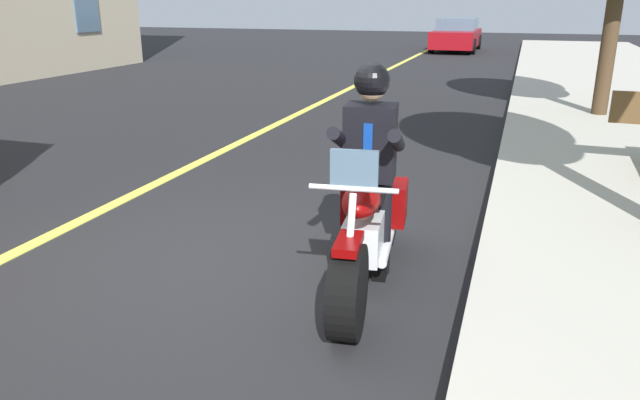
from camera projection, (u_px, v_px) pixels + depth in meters
The scene contains 5 objects.
ground_plane at pixel (232, 267), 5.20m from camera, with size 80.00×80.00×0.00m, color black.
lane_center_stripe at pixel (45, 238), 5.80m from camera, with size 60.00×0.16×0.01m, color #E5DB4C.
motorcycle_main at pixel (365, 230), 4.78m from camera, with size 2.22×0.76×1.26m.
rider_main at pixel (370, 153), 4.77m from camera, with size 0.67×0.60×1.74m.
car_dark at pixel (457, 35), 26.52m from camera, with size 4.60×1.92×1.40m.
Camera 1 is at (4.26, 2.22, 2.19)m, focal length 33.83 mm.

